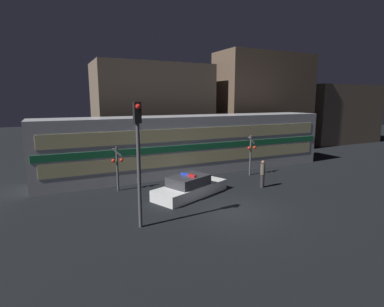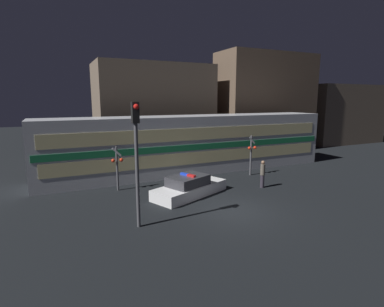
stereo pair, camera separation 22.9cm
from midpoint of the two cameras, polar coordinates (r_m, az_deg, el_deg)
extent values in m
plane|color=black|center=(15.93, 7.64, -10.74)|extent=(120.00, 120.00, 0.00)
cube|color=#B7BABF|center=(23.66, -0.11, 1.84)|extent=(23.15, 3.16, 4.44)
cube|color=#19723F|center=(22.25, 1.67, 1.30)|extent=(22.69, 0.03, 0.44)
cube|color=beige|center=(22.39, 1.66, -0.72)|extent=(22.00, 0.02, 0.89)
cube|color=beige|center=(22.12, 1.68, 3.80)|extent=(22.00, 0.02, 0.89)
cube|color=silver|center=(18.14, -0.62, -6.93)|extent=(5.22, 3.58, 0.65)
cube|color=#333338|center=(17.83, -1.05, -5.18)|extent=(2.79, 2.39, 0.58)
cube|color=red|center=(17.56, -0.39, -4.24)|extent=(0.40, 0.58, 0.12)
cube|color=blue|center=(17.92, -1.70, -3.95)|extent=(0.40, 0.58, 0.12)
cylinder|color=#2D2833|center=(20.14, 12.93, -5.14)|extent=(0.26, 0.26, 0.85)
cylinder|color=#595147|center=(19.95, 13.01, -2.96)|extent=(0.30, 0.30, 0.71)
sphere|color=#8C664C|center=(19.85, 13.07, -1.64)|extent=(0.23, 0.23, 0.23)
cylinder|color=#4C4C51|center=(23.02, 10.79, -0.35)|extent=(0.13, 0.13, 3.04)
sphere|color=red|center=(22.66, 10.53, 1.05)|extent=(0.23, 0.23, 0.23)
sphere|color=red|center=(22.96, 11.55, 1.13)|extent=(0.23, 0.23, 0.23)
cube|color=white|center=(22.77, 11.02, 2.47)|extent=(0.58, 0.03, 0.58)
cylinder|color=#4C4C51|center=(19.33, -14.36, -2.85)|extent=(0.13, 0.13, 2.82)
sphere|color=red|center=(19.03, -15.10, -1.35)|extent=(0.23, 0.23, 0.23)
sphere|color=red|center=(19.13, -13.61, -1.23)|extent=(0.23, 0.23, 0.23)
cube|color=white|center=(19.03, -14.45, 0.23)|extent=(0.58, 0.03, 0.58)
cylinder|color=#4C4C51|center=(13.39, -10.52, -4.37)|extent=(0.16, 0.16, 4.69)
cube|color=black|center=(12.98, -10.92, 7.66)|extent=(0.30, 0.30, 0.90)
sphere|color=red|center=(12.78, -10.73, 8.76)|extent=(0.23, 0.23, 0.23)
cube|color=brown|center=(30.03, -7.62, 7.94)|extent=(11.08, 5.55, 9.02)
cube|color=brown|center=(34.76, 13.29, 9.35)|extent=(10.88, 4.57, 10.58)
cube|color=brown|center=(45.02, 25.13, 6.85)|extent=(11.27, 6.52, 7.51)
camera|label=1|loc=(0.11, -90.32, -0.06)|focal=28.00mm
camera|label=2|loc=(0.11, 89.68, 0.06)|focal=28.00mm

